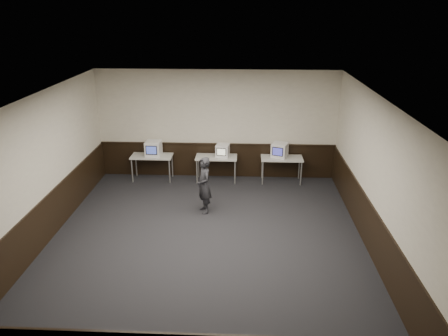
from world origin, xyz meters
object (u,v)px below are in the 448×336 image
object	(u,v)px
desk_right	(282,160)
emac_left	(153,149)
emac_right	(280,150)
desk_center	(216,159)
person	(204,185)
emac_center	(223,150)
desk_left	(152,158)

from	to	relation	value
desk_right	emac_left	distance (m)	3.75
desk_right	emac_right	xyz separation A→B (m)	(-0.07, 0.04, 0.28)
desk_center	emac_right	size ratio (longest dim) A/B	2.14
desk_center	person	distance (m)	2.10
emac_center	emac_right	xyz separation A→B (m)	(1.65, 0.03, 0.03)
person	emac_right	bearing A→B (deg)	112.84
emac_center	desk_left	bearing A→B (deg)	-171.41
desk_left	desk_right	bearing A→B (deg)	0.00
desk_center	person	world-z (taller)	person
desk_right	emac_right	bearing A→B (deg)	148.13
emac_center	person	size ratio (longest dim) A/B	0.30
emac_left	emac_right	size ratio (longest dim) A/B	0.88
desk_right	emac_center	xyz separation A→B (m)	(-1.72, 0.01, 0.25)
emac_right	person	bearing A→B (deg)	-113.33
desk_left	emac_center	bearing A→B (deg)	0.38
desk_right	desk_left	bearing A→B (deg)	180.00
desk_center	desk_right	xyz separation A→B (m)	(1.90, 0.00, 0.00)
emac_right	emac_center	bearing A→B (deg)	-159.14
desk_right	person	xyz separation A→B (m)	(-2.07, -2.09, 0.04)
desk_left	person	world-z (taller)	person
emac_left	emac_right	distance (m)	3.67
desk_center	emac_center	size ratio (longest dim) A/B	2.75
desk_left	emac_right	xyz separation A→B (m)	(3.73, 0.04, 0.28)
desk_right	emac_right	distance (m)	0.29
desk_left	emac_center	size ratio (longest dim) A/B	2.75
emac_left	emac_center	bearing A→B (deg)	3.46
desk_center	emac_left	size ratio (longest dim) A/B	2.44
person	desk_left	bearing A→B (deg)	-164.32
desk_left	desk_center	xyz separation A→B (m)	(1.90, 0.00, 0.00)
desk_right	emac_left	xyz separation A→B (m)	(-3.74, -0.00, 0.29)
desk_right	emac_left	size ratio (longest dim) A/B	2.44
emac_left	emac_center	xyz separation A→B (m)	(2.02, 0.02, -0.04)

